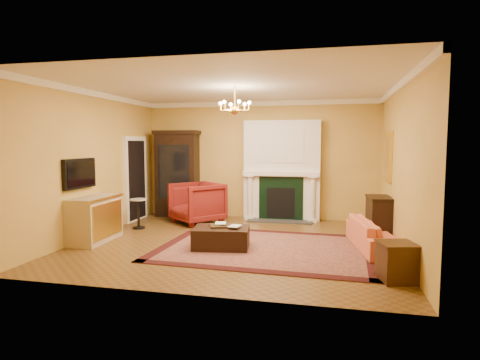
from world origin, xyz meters
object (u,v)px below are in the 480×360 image
(china_cabinet, at_px, (177,175))
(end_table, at_px, (397,263))
(pedestal_table, at_px, (138,211))
(commode, at_px, (95,219))
(leather_ottoman, at_px, (221,237))
(wingback_armchair, at_px, (197,201))
(console_table, at_px, (379,218))
(coral_sofa, at_px, (377,230))

(china_cabinet, distance_m, end_table, 6.43)
(pedestal_table, distance_m, commode, 1.30)
(pedestal_table, relative_size, commode, 0.57)
(end_table, bearing_deg, leather_ottoman, 157.70)
(end_table, bearing_deg, china_cabinet, 139.89)
(wingback_armchair, height_order, console_table, wingback_armchair)
(wingback_armchair, relative_size, console_table, 1.32)
(commode, distance_m, coral_sofa, 5.40)
(wingback_armchair, xyz_separation_m, leather_ottoman, (1.20, -2.13, -0.34))
(coral_sofa, distance_m, console_table, 0.95)
(china_cabinet, relative_size, end_table, 4.14)
(console_table, bearing_deg, coral_sofa, -103.77)
(wingback_armchair, bearing_deg, end_table, 0.98)
(coral_sofa, distance_m, end_table, 1.71)
(leather_ottoman, bearing_deg, wingback_armchair, 111.31)
(coral_sofa, height_order, leather_ottoman, coral_sofa)
(china_cabinet, distance_m, console_table, 5.20)
(pedestal_table, relative_size, end_table, 1.30)
(wingback_armchair, relative_size, commode, 0.91)
(wingback_armchair, xyz_separation_m, console_table, (4.13, -0.67, -0.13))
(pedestal_table, height_order, coral_sofa, coral_sofa)
(pedestal_table, bearing_deg, console_table, 2.62)
(china_cabinet, bearing_deg, wingback_armchair, -45.73)
(china_cabinet, relative_size, coral_sofa, 1.15)
(commode, relative_size, leather_ottoman, 1.19)
(coral_sofa, relative_size, end_table, 3.58)
(wingback_armchair, xyz_separation_m, commode, (-1.38, -2.17, -0.10))
(coral_sofa, bearing_deg, commode, 86.60)
(commode, bearing_deg, wingback_armchair, 56.23)
(coral_sofa, relative_size, console_table, 2.28)
(pedestal_table, bearing_deg, wingback_armchair, 39.98)
(commode, bearing_deg, console_table, 13.92)
(end_table, bearing_deg, wingback_armchair, 140.87)
(china_cabinet, distance_m, wingback_armchair, 1.26)
(pedestal_table, xyz_separation_m, commode, (-0.30, -1.26, 0.05))
(leather_ottoman, bearing_deg, console_table, 18.52)
(leather_ottoman, bearing_deg, commode, 172.78)
(coral_sofa, height_order, console_table, console_table)
(commode, bearing_deg, china_cabinet, 77.79)
(china_cabinet, xyz_separation_m, console_table, (4.94, -1.47, -0.67))
(wingback_armchair, relative_size, end_table, 2.08)
(china_cabinet, height_order, console_table, china_cabinet)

